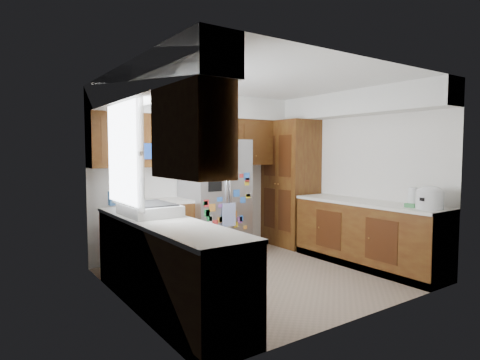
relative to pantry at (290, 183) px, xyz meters
name	(u,v)px	position (x,y,z in m)	size (l,w,h in m)	color
floor	(262,276)	(-1.50, -1.15, -1.07)	(3.60, 3.60, 0.00)	gray
room_shell	(240,136)	(-1.61, -0.79, 0.75)	(3.64, 3.24, 2.52)	silver
left_counter_run	(165,259)	(-2.86, -1.12, -0.65)	(1.36, 3.20, 0.92)	#441E0D
right_counter_run	(367,236)	(0.00, -1.62, -0.65)	(0.63, 2.25, 0.92)	#441E0D
pantry	(290,183)	(0.00, 0.00, 0.00)	(0.60, 0.90, 2.15)	#441E0D
fridge	(215,198)	(-1.50, 0.05, -0.17)	(0.90, 0.79, 1.80)	#9B9BA0
bridge_cabinet	(207,129)	(-1.50, 0.28, 0.90)	(0.96, 0.34, 0.35)	#441E0D
fridge_top_items	(206,109)	(-1.52, 0.29, 1.20)	(0.55, 0.31, 0.28)	#1621AE
sink_assembly	(150,209)	(-3.00, -1.05, -0.09)	(0.52, 0.70, 0.37)	silver
left_counter_clutter	(129,197)	(-2.97, -0.30, -0.02)	(0.30, 0.85, 0.38)	black
rice_cooker	(430,197)	(0.00, -2.53, -0.01)	(0.33, 0.32, 0.28)	silver
paper_towel	(413,197)	(-0.01, -2.31, -0.03)	(0.11, 0.11, 0.25)	white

